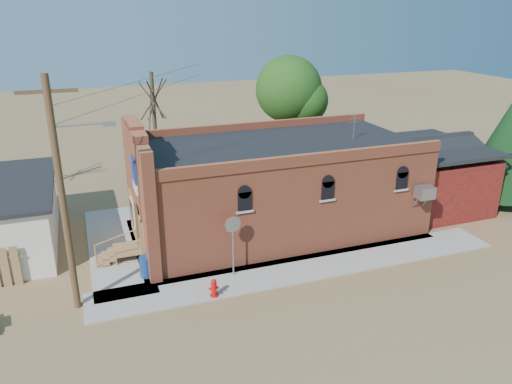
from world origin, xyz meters
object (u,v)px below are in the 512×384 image
object	(u,v)px
brick_bar	(271,187)
utility_pole	(63,193)
trash_barrel	(146,266)
fire_hydrant	(214,288)
stop_sign	(233,230)

from	to	relation	value
brick_bar	utility_pole	size ratio (longest dim) A/B	1.82
brick_bar	trash_barrel	world-z (taller)	brick_bar
fire_hydrant	stop_sign	distance (m)	2.56
brick_bar	utility_pole	distance (m)	10.96
utility_pole	brick_bar	bearing A→B (deg)	23.69
fire_hydrant	brick_bar	bearing A→B (deg)	58.03
brick_bar	fire_hydrant	size ratio (longest dim) A/B	21.45
brick_bar	fire_hydrant	bearing A→B (deg)	-130.10
brick_bar	stop_sign	world-z (taller)	brick_bar
brick_bar	fire_hydrant	world-z (taller)	brick_bar
utility_pole	fire_hydrant	bearing A→B (deg)	-13.14
brick_bar	fire_hydrant	distance (m)	7.43
stop_sign	trash_barrel	bearing A→B (deg)	177.87
utility_pole	fire_hydrant	world-z (taller)	utility_pole
brick_bar	stop_sign	distance (m)	5.34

